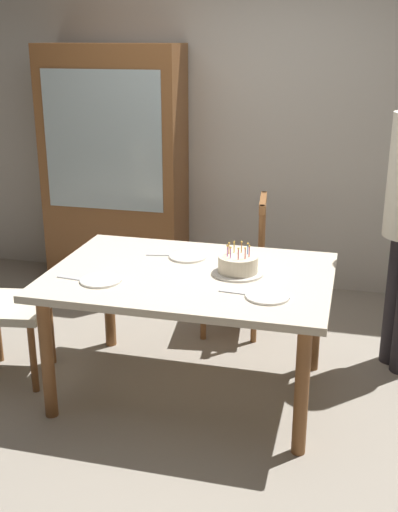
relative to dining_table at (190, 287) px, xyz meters
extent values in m
plane|color=#9E9384|center=(0.00, 0.00, -0.65)|extent=(6.40, 6.40, 0.00)
cube|color=beige|center=(0.00, 1.85, 0.65)|extent=(6.40, 0.10, 2.60)
cube|color=beige|center=(0.00, 0.00, 0.06)|extent=(1.53, 1.06, 0.04)
cylinder|color=brown|center=(-0.66, -0.43, -0.30)|extent=(0.07, 0.07, 0.69)
cylinder|color=brown|center=(0.66, -0.43, -0.30)|extent=(0.07, 0.07, 0.69)
cylinder|color=brown|center=(-0.66, 0.43, -0.30)|extent=(0.07, 0.07, 0.69)
cylinder|color=brown|center=(0.66, 0.43, -0.30)|extent=(0.07, 0.07, 0.69)
cylinder|color=silver|center=(0.25, 0.05, 0.09)|extent=(0.28, 0.28, 0.01)
cylinder|color=beige|center=(0.25, 0.05, 0.14)|extent=(0.21, 0.21, 0.09)
cylinder|color=#E54C4C|center=(0.31, 0.05, 0.21)|extent=(0.01, 0.01, 0.05)
sphere|color=#FFC64C|center=(0.31, 0.05, 0.25)|extent=(0.01, 0.01, 0.01)
cylinder|color=#4C7FE5|center=(0.30, 0.09, 0.21)|extent=(0.01, 0.01, 0.05)
sphere|color=#FFC64C|center=(0.30, 0.09, 0.25)|extent=(0.01, 0.01, 0.01)
cylinder|color=#F2994C|center=(0.26, 0.11, 0.21)|extent=(0.01, 0.01, 0.05)
sphere|color=#FFC64C|center=(0.26, 0.11, 0.25)|extent=(0.01, 0.01, 0.01)
cylinder|color=yellow|center=(0.22, 0.10, 0.21)|extent=(0.01, 0.01, 0.05)
sphere|color=#FFC64C|center=(0.22, 0.10, 0.25)|extent=(0.01, 0.01, 0.01)
cylinder|color=#F2994C|center=(0.20, 0.07, 0.21)|extent=(0.01, 0.01, 0.05)
sphere|color=#FFC64C|center=(0.20, 0.07, 0.25)|extent=(0.01, 0.01, 0.01)
cylinder|color=#D872CC|center=(0.20, 0.03, 0.21)|extent=(0.01, 0.01, 0.05)
sphere|color=#FFC64C|center=(0.20, 0.03, 0.25)|extent=(0.01, 0.01, 0.01)
cylinder|color=#D872CC|center=(0.22, 0.00, 0.21)|extent=(0.01, 0.01, 0.05)
sphere|color=#FFC64C|center=(0.22, 0.00, 0.25)|extent=(0.01, 0.01, 0.01)
cylinder|color=#E54C4C|center=(0.27, -0.01, 0.21)|extent=(0.01, 0.01, 0.05)
sphere|color=#FFC64C|center=(0.27, -0.01, 0.25)|extent=(0.01, 0.01, 0.01)
cylinder|color=#E54C4C|center=(0.30, 0.01, 0.21)|extent=(0.01, 0.01, 0.05)
sphere|color=#FFC64C|center=(0.30, 0.01, 0.25)|extent=(0.01, 0.01, 0.01)
cylinder|color=white|center=(-0.42, -0.24, 0.09)|extent=(0.22, 0.22, 0.01)
cylinder|color=white|center=(-0.08, 0.24, 0.09)|extent=(0.22, 0.22, 0.01)
cylinder|color=white|center=(0.46, -0.24, 0.09)|extent=(0.22, 0.22, 0.01)
cube|color=silver|center=(-0.58, -0.25, 0.09)|extent=(0.18, 0.04, 0.01)
cube|color=silver|center=(-0.24, 0.23, 0.09)|extent=(0.18, 0.05, 0.01)
cube|color=silver|center=(0.30, -0.23, 0.09)|extent=(0.18, 0.03, 0.01)
cube|color=brown|center=(0.06, 0.85, -0.20)|extent=(0.49, 0.49, 0.05)
cylinder|color=brown|center=(-0.13, 1.00, -0.43)|extent=(0.04, 0.04, 0.42)
cylinder|color=brown|center=(-0.09, 0.66, -0.43)|extent=(0.04, 0.04, 0.42)
cylinder|color=brown|center=(0.21, 1.04, -0.43)|extent=(0.04, 0.04, 0.42)
cylinder|color=brown|center=(0.25, 0.70, -0.43)|extent=(0.04, 0.04, 0.42)
cylinder|color=brown|center=(0.24, 1.05, 0.05)|extent=(0.04, 0.04, 0.50)
cylinder|color=brown|center=(0.28, 0.70, 0.05)|extent=(0.04, 0.04, 0.50)
cube|color=brown|center=(0.26, 0.88, 0.27)|extent=(0.09, 0.40, 0.06)
cube|color=beige|center=(-1.06, -0.09, -0.20)|extent=(0.51, 0.51, 0.05)
cylinder|color=brown|center=(-0.87, -0.23, -0.43)|extent=(0.04, 0.04, 0.42)
cylinder|color=brown|center=(-0.93, 0.11, -0.43)|extent=(0.04, 0.04, 0.42)
cylinder|color=#262328|center=(1.14, 0.65, -0.22)|extent=(0.14, 0.14, 0.85)
cube|color=brown|center=(-1.04, 1.56, 0.30)|extent=(1.10, 0.44, 1.90)
cube|color=silver|center=(-1.04, 1.34, 0.55)|extent=(0.94, 0.01, 1.04)
camera|label=1|loc=(0.83, -3.11, 1.29)|focal=44.36mm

